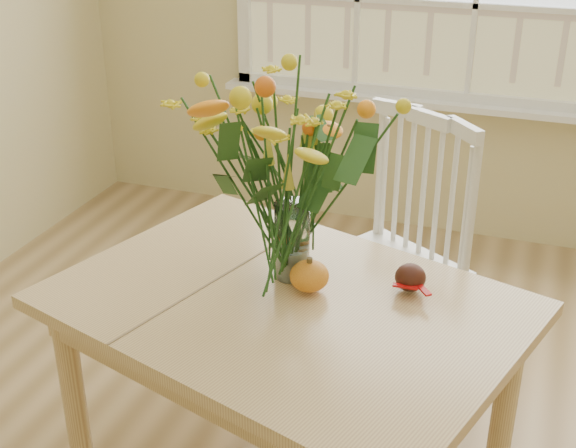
% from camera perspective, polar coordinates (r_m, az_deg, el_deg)
% --- Properties ---
extents(dining_table, '(1.45, 1.21, 0.66)m').
position_cam_1_polar(dining_table, '(2.17, -0.18, -7.62)').
color(dining_table, tan).
rests_on(dining_table, floor).
extents(windsor_chair, '(0.62, 0.61, 0.99)m').
position_cam_1_polar(windsor_chair, '(2.68, 8.27, -1.58)').
color(windsor_chair, white).
rests_on(windsor_chair, floor).
extents(flower_vase, '(0.48, 0.48, 0.57)m').
position_cam_1_polar(flower_vase, '(2.09, 0.33, 4.35)').
color(flower_vase, white).
rests_on(flower_vase, dining_table).
extents(pumpkin, '(0.11, 0.11, 0.09)m').
position_cam_1_polar(pumpkin, '(2.14, 1.59, -3.98)').
color(pumpkin, orange).
rests_on(pumpkin, dining_table).
extents(turkey_figurine, '(0.10, 0.08, 0.11)m').
position_cam_1_polar(turkey_figurine, '(2.25, 0.53, -2.45)').
color(turkey_figurine, '#CCB78C').
rests_on(turkey_figurine, dining_table).
extents(dark_gourd, '(0.13, 0.11, 0.08)m').
position_cam_1_polar(dark_gourd, '(2.17, 9.04, -4.03)').
color(dark_gourd, '#38160F').
rests_on(dark_gourd, dining_table).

